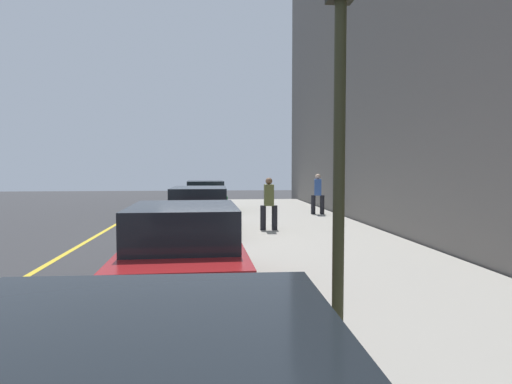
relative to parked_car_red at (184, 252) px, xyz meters
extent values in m
plane|color=#333335|center=(6.29, -0.08, -0.76)|extent=(56.00, 56.00, 0.00)
cube|color=#A39E93|center=(6.29, -3.38, -0.68)|extent=(28.00, 4.60, 0.15)
cube|color=gold|center=(6.29, 3.12, -0.75)|extent=(28.00, 0.14, 0.01)
cube|color=white|center=(7.82, -0.78, -0.65)|extent=(6.00, 0.56, 0.22)
cylinder|color=black|center=(1.35, 0.87, -0.44)|extent=(0.65, 0.24, 0.64)
cylinder|color=black|center=(1.39, -0.81, -0.44)|extent=(0.65, 0.24, 0.64)
cylinder|color=black|center=(-1.27, 0.81, -0.44)|extent=(0.65, 0.24, 0.64)
cylinder|color=black|center=(-1.22, -0.87, -0.44)|extent=(0.65, 0.24, 0.64)
cube|color=maroon|center=(0.06, 0.00, -0.16)|extent=(4.26, 1.90, 0.64)
cube|color=black|center=(-0.15, 0.00, 0.46)|extent=(2.23, 1.65, 0.60)
cylinder|color=black|center=(7.96, 0.77, -0.44)|extent=(0.64, 0.23, 0.64)
cylinder|color=black|center=(7.94, -0.91, -0.44)|extent=(0.64, 0.23, 0.64)
cylinder|color=black|center=(5.12, 0.81, -0.44)|extent=(0.64, 0.23, 0.64)
cylinder|color=black|center=(5.10, -0.87, -0.44)|extent=(0.64, 0.23, 0.64)
cube|color=black|center=(6.53, -0.05, -0.16)|extent=(4.60, 1.86, 0.64)
cube|color=black|center=(6.30, -0.05, 0.46)|extent=(2.40, 1.63, 0.60)
cylinder|color=black|center=(14.71, 0.76, -0.44)|extent=(0.64, 0.23, 0.64)
cylinder|color=black|center=(14.75, -0.92, -0.44)|extent=(0.64, 0.23, 0.64)
cylinder|color=black|center=(11.99, 0.70, -0.44)|extent=(0.64, 0.23, 0.64)
cylinder|color=black|center=(12.03, -0.98, -0.44)|extent=(0.64, 0.23, 0.64)
cube|color=#1E512D|center=(13.37, -0.11, -0.16)|extent=(4.42, 1.90, 0.64)
cube|color=black|center=(13.15, -0.12, 0.46)|extent=(2.31, 1.65, 0.60)
cylinder|color=black|center=(6.61, -2.37, -0.22)|extent=(0.18, 0.18, 0.77)
cylinder|color=black|center=(6.62, -2.01, -0.22)|extent=(0.18, 0.18, 0.77)
cube|color=brown|center=(6.62, -2.19, 0.49)|extent=(0.45, 0.29, 0.65)
sphere|color=brown|center=(6.62, -2.19, 0.92)|extent=(0.21, 0.21, 0.21)
cylinder|color=black|center=(11.20, -4.66, -0.21)|extent=(0.19, 0.19, 0.80)
cylinder|color=black|center=(11.12, -5.02, -0.21)|extent=(0.19, 0.19, 0.80)
cube|color=#335193|center=(11.16, -4.84, 0.53)|extent=(0.51, 0.38, 0.68)
sphere|color=#D8AD8C|center=(11.16, -4.84, 0.98)|extent=(0.22, 0.22, 0.22)
cylinder|color=#2D2D19|center=(-2.60, -1.73, 1.19)|extent=(0.12, 0.12, 3.59)
camera|label=1|loc=(-6.97, -0.46, 1.32)|focal=30.93mm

